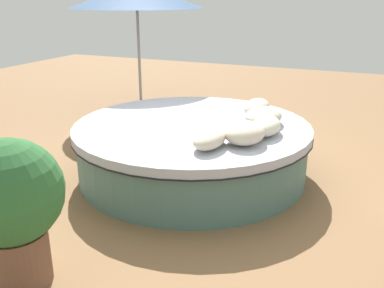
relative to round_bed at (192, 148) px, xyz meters
The scene contains 8 objects.
ground_plane 0.31m from the round_bed, ahead, with size 16.00×16.00×0.00m, color olive.
round_bed is the anchor object (origin of this frame).
throw_pillow_0 0.89m from the round_bed, 35.77° to the left, with size 0.52×0.29×0.18m, color beige.
throw_pillow_1 0.94m from the round_bed, 61.29° to the left, with size 0.48×0.39×0.22m, color beige.
throw_pillow_2 0.95m from the round_bed, 86.82° to the left, with size 0.50×0.29×0.19m, color beige.
throw_pillow_3 0.90m from the round_bed, 112.34° to the left, with size 0.56×0.40×0.19m, color beige.
throw_pillow_4 0.95m from the round_bed, 137.87° to the left, with size 0.52×0.30×0.20m, color beige.
planter 2.39m from the round_bed, ahead, with size 0.75×0.75×1.11m.
Camera 1 is at (4.24, 1.84, 2.01)m, focal length 39.57 mm.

